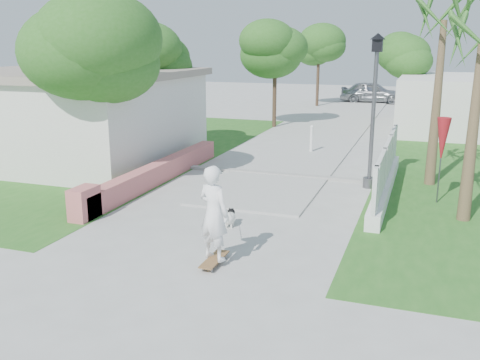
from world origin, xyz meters
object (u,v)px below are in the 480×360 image
at_px(street_lamp, 374,106).
at_px(skateboarder, 216,210).
at_px(patio_umbrella, 442,141).
at_px(dog, 230,217).
at_px(parked_car, 372,92).
at_px(bollard, 311,138).

height_order(street_lamp, skateboarder, street_lamp).
height_order(patio_umbrella, dog, patio_umbrella).
height_order(patio_umbrella, parked_car, patio_umbrella).
relative_size(patio_umbrella, parked_car, 0.52).
bearing_deg(street_lamp, parked_car, 95.73).
xyz_separation_m(skateboarder, dog, (-0.31, 1.62, -0.70)).
relative_size(bollard, dog, 1.85).
bearing_deg(street_lamp, bollard, 120.96).
height_order(street_lamp, parked_car, street_lamp).
distance_m(patio_umbrella, dog, 6.02).
bearing_deg(bollard, parked_car, 89.05).
bearing_deg(patio_umbrella, dog, -141.75).
xyz_separation_m(bollard, skateboarder, (0.33, -10.73, 0.34)).
relative_size(street_lamp, bollard, 4.07).
bearing_deg(bollard, skateboarder, -88.26).
bearing_deg(dog, patio_umbrella, 29.15).
height_order(bollard, skateboarder, skateboarder).
distance_m(bollard, skateboarder, 10.74).
bearing_deg(skateboarder, bollard, -67.95).
relative_size(bollard, patio_umbrella, 0.47).
xyz_separation_m(patio_umbrella, dog, (-4.59, -3.62, -1.47)).
distance_m(street_lamp, parked_car, 23.88).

